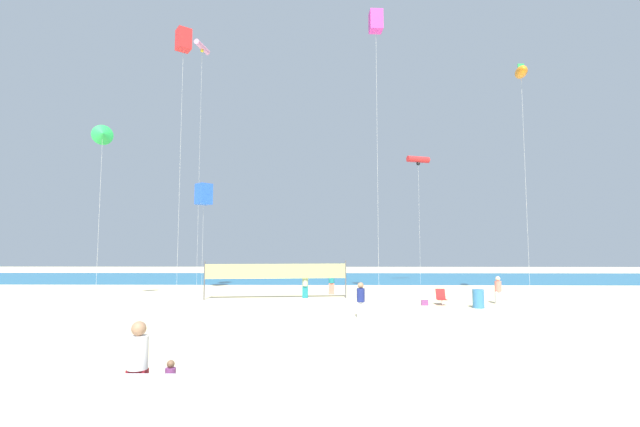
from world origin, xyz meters
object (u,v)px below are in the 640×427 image
kite_red_tube (418,160)px  kite_magenta_box (376,22)px  beachgoer_sage_shirt (305,284)px  beachgoer_navy_shirt (361,299)px  mother_figure (138,362)px  beachgoer_coral_shirt (498,289)px  toddler_figure (170,382)px  volleyball_net (276,273)px  beachgoer_teal_shirt (332,281)px  kite_red_box (184,40)px  trash_barrel (478,299)px  folding_beach_chair (441,297)px  kite_green_delta (103,134)px  kite_pink_tube (202,48)px  beach_handbag (425,303)px  kite_orange_inflatable (521,72)px  kite_blue_box (204,194)px

kite_red_tube → kite_magenta_box: bearing=-112.1°
beachgoer_sage_shirt → kite_magenta_box: bearing=-174.8°
beachgoer_navy_shirt → kite_red_tube: (6.74, 19.09, 10.38)m
mother_figure → beachgoer_coral_shirt: size_ratio=1.07×
toddler_figure → volleyball_net: size_ratio=0.10×
beachgoer_teal_shirt → kite_red_box: 18.96m
trash_barrel → folding_beach_chair: bearing=142.8°
kite_magenta_box → kite_green_delta: 17.99m
folding_beach_chair → kite_pink_tube: 28.02m
beachgoer_coral_shirt → kite_red_tube: 17.33m
beachgoer_teal_shirt → kite_red_tube: size_ratio=0.15×
toddler_figure → folding_beach_chair: toddler_figure is taller
beachgoer_coral_shirt → beach_handbag: bearing=-40.1°
folding_beach_chair → beach_handbag: 1.03m
kite_magenta_box → kite_green_delta: kite_magenta_box is taller
kite_red_tube → folding_beach_chair: bearing=-97.5°
beachgoer_navy_shirt → volleyball_net: 9.04m
kite_orange_inflatable → kite_magenta_box: bearing=-173.8°
beachgoer_navy_shirt → beachgoer_sage_shirt: (-2.94, 8.21, 0.03)m
kite_orange_inflatable → kite_red_tube: (-4.22, 11.72, -3.20)m
kite_magenta_box → kite_green_delta: bearing=-174.9°
kite_green_delta → folding_beach_chair: bearing=-0.3°
beachgoer_sage_shirt → trash_barrel: 10.51m
kite_blue_box → kite_magenta_box: size_ratio=0.45×
beachgoer_navy_shirt → kite_red_tube: 22.75m
toddler_figure → beachgoer_navy_shirt: 12.00m
beachgoer_navy_shirt → folding_beach_chair: (4.85, 4.80, -0.39)m
beachgoer_teal_shirt → beachgoer_sage_shirt: (-1.71, -2.38, -0.03)m
kite_pink_tube → kite_orange_inflatable: 25.07m
kite_pink_tube → beach_handbag: bearing=-33.8°
beachgoer_sage_shirt → kite_red_tube: (9.68, 10.88, 10.35)m
toddler_figure → beachgoer_teal_shirt: size_ratio=0.53×
beachgoer_navy_shirt → kite_orange_inflatable: size_ratio=0.11×
mother_figure → kite_orange_inflatable: size_ratio=0.11×
beachgoer_coral_shirt → beach_handbag: (-4.34, -0.70, -0.69)m
trash_barrel → kite_red_tube: (0.26, 15.53, 10.75)m
mother_figure → beachgoer_navy_shirt: mother_figure is taller
volleyball_net → kite_blue_box: 9.77m
beachgoer_navy_shirt → trash_barrel: bearing=55.0°
volleyball_net → kite_orange_inflatable: size_ratio=0.59×
kite_orange_inflatable → beachgoer_teal_shirt: bearing=165.2°
trash_barrel → kite_orange_inflatable: bearing=40.4°
toddler_figure → beachgoer_sage_shirt: beachgoer_sage_shirt is taller
trash_barrel → mother_figure: bearing=-128.2°
kite_blue_box → kite_red_box: (-0.07, -5.17, 9.58)m
kite_orange_inflatable → kite_red_box: bearing=179.7°
beach_handbag → folding_beach_chair: bearing=10.5°
toddler_figure → kite_blue_box: size_ratio=0.11×
mother_figure → volleyball_net: (0.43, 18.89, 0.75)m
beachgoer_navy_shirt → kite_red_box: size_ratio=0.09×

